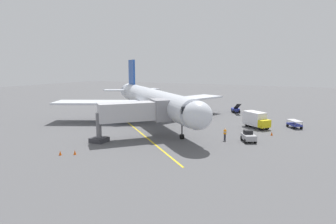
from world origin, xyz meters
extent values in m
plane|color=#565659|center=(0.00, 0.00, 0.00)|extent=(220.00, 220.00, 0.00)
cube|color=yellow|center=(0.68, 7.30, 0.01)|extent=(29.56, 27.30, 0.01)
cylinder|color=silver|center=(0.68, 1.30, 4.10)|extent=(27.56, 25.85, 3.80)
ellipsoid|color=silver|center=(-12.70, 13.65, 4.10)|extent=(5.39, 5.37, 3.61)
cone|color=silver|center=(14.27, -11.24, 4.10)|extent=(4.52, 4.55, 3.42)
cube|color=black|center=(-11.67, 12.70, 4.65)|extent=(3.37, 3.46, 0.90)
cube|color=silver|center=(-2.37, -7.49, 3.50)|extent=(10.89, 17.79, 0.36)
cylinder|color=#1E479E|center=(-2.52, -3.64, 2.00)|extent=(4.06, 4.00, 2.30)
cylinder|color=black|center=(-3.81, -2.45, 2.00)|extent=(1.57, 1.68, 2.10)
cube|color=silver|center=(9.20, 5.04, 3.50)|extent=(17.64, 11.99, 0.36)
cylinder|color=#1E479E|center=(5.35, 4.89, 2.00)|extent=(4.06, 4.00, 2.30)
cylinder|color=black|center=(4.06, 6.07, 2.00)|extent=(1.57, 1.68, 2.10)
cube|color=#1E479E|center=(12.07, -9.21, 7.90)|extent=(3.77, 3.52, 7.20)
cube|color=silver|center=(9.68, -11.36, 4.70)|extent=(4.86, 6.82, 0.24)
cube|color=silver|center=(14.02, -6.65, 4.70)|extent=(6.76, 5.22, 0.24)
cylinder|color=slate|center=(-9.24, 10.46, 1.73)|extent=(0.24, 0.24, 2.77)
cylinder|color=black|center=(-9.24, 10.46, 0.35)|extent=(0.82, 0.81, 0.70)
cylinder|color=slate|center=(1.12, -2.64, 1.94)|extent=(0.24, 0.24, 2.77)
cylinder|color=black|center=(1.12, -2.64, 0.55)|extent=(1.11, 1.08, 1.10)
cylinder|color=slate|center=(4.65, 1.18, 1.94)|extent=(0.24, 0.24, 2.77)
cylinder|color=black|center=(4.65, 1.18, 0.55)|extent=(1.11, 1.08, 1.10)
cube|color=#B7B7BC|center=(-3.00, 13.54, 3.90)|extent=(8.01, 8.38, 2.50)
cube|color=gray|center=(-6.05, 10.23, 3.90)|extent=(4.25, 4.23, 3.00)
cylinder|color=slate|center=(0.06, 16.85, 1.95)|extent=(0.70, 0.70, 3.90)
cube|color=#333338|center=(0.06, 16.85, 0.30)|extent=(2.00, 2.00, 0.60)
cylinder|color=#23232D|center=(-14.79, 8.49, 0.44)|extent=(0.26, 0.26, 0.88)
cube|color=orange|center=(-14.79, 8.49, 1.18)|extent=(0.42, 0.31, 0.60)
cube|color=silver|center=(-14.79, 8.49, 1.18)|extent=(0.44, 0.32, 0.10)
sphere|color=beige|center=(-14.79, 8.49, 1.60)|extent=(0.22, 0.22, 0.22)
cube|color=#2D3899|center=(-22.84, -4.53, 0.56)|extent=(2.62, 2.94, 0.24)
cube|color=silver|center=(-22.84, -4.53, 1.23)|extent=(2.62, 2.94, 0.08)
cylinder|color=slate|center=(-24.03, -3.89, 0.96)|extent=(0.06, 0.06, 0.55)
cylinder|color=slate|center=(-23.01, -3.19, 0.96)|extent=(0.06, 0.06, 0.55)
cylinder|color=slate|center=(-22.68, -5.87, 0.96)|extent=(0.06, 0.06, 0.55)
cylinder|color=slate|center=(-21.65, -5.17, 0.96)|extent=(0.06, 0.06, 0.55)
cylinder|color=black|center=(-23.92, -4.12, 0.22)|extent=(0.45, 0.50, 0.44)
cylinder|color=black|center=(-22.84, -3.38, 0.22)|extent=(0.45, 0.50, 0.44)
cylinder|color=black|center=(-22.84, -5.68, 0.22)|extent=(0.45, 0.50, 0.44)
cylinder|color=black|center=(-21.77, -4.95, 0.22)|extent=(0.45, 0.50, 0.44)
cube|color=#2D3899|center=(-10.28, -16.31, 0.62)|extent=(2.30, 2.63, 0.60)
cube|color=black|center=(-10.96, -14.86, 1.52)|extent=(2.42, 3.78, 1.61)
cylinder|color=black|center=(-11.36, -15.55, 0.32)|extent=(0.50, 0.69, 0.64)
cylinder|color=black|center=(-10.18, -14.99, 0.32)|extent=(0.50, 0.69, 0.64)
cylinder|color=black|center=(-10.72, -16.90, 0.32)|extent=(0.50, 0.69, 0.64)
cylinder|color=black|center=(-9.54, -16.35, 0.32)|extent=(0.50, 0.69, 0.64)
cube|color=#9E9EA3|center=(-17.83, 7.74, 0.65)|extent=(2.44, 2.74, 0.70)
cube|color=black|center=(-17.68, 7.48, 1.25)|extent=(1.40, 1.33, 0.50)
cylinder|color=black|center=(-18.79, 8.12, 0.30)|extent=(0.51, 0.65, 0.60)
cylinder|color=black|center=(-17.66, 8.76, 0.30)|extent=(0.51, 0.65, 0.60)
cylinder|color=black|center=(-18.00, 6.73, 0.30)|extent=(0.51, 0.65, 0.60)
cylinder|color=black|center=(-16.87, 7.37, 0.30)|extent=(0.51, 0.65, 0.60)
cube|color=yellow|center=(-18.38, -0.84, 1.02)|extent=(2.51, 2.54, 1.20)
cube|color=black|center=(-18.94, -0.41, 1.22)|extent=(1.16, 1.45, 0.70)
cube|color=silver|center=(-16.84, -2.02, 1.52)|extent=(4.07, 3.78, 2.20)
cylinder|color=black|center=(-18.98, -1.20, 0.42)|extent=(0.82, 0.71, 0.84)
cylinder|color=black|center=(-18.19, -0.17, 0.42)|extent=(0.82, 0.71, 0.84)
cylinder|color=black|center=(-16.44, -3.15, 0.42)|extent=(0.82, 0.71, 0.84)
cylinder|color=black|center=(-15.65, -2.12, 0.42)|extent=(0.82, 0.71, 0.84)
cone|color=#F2590F|center=(0.19, 23.43, 0.28)|extent=(0.32, 0.32, 0.55)
cone|color=#F2590F|center=(-20.19, 2.65, 0.28)|extent=(0.32, 0.32, 0.55)
cone|color=#F2590F|center=(-18.35, -1.18, 0.28)|extent=(0.32, 0.32, 0.55)
cone|color=#F2590F|center=(-1.14, 22.52, 0.28)|extent=(0.32, 0.32, 0.55)
camera|label=1|loc=(-24.91, 46.06, 10.03)|focal=30.62mm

